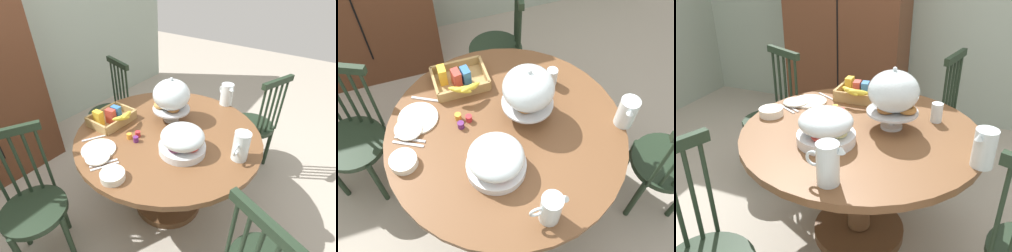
{
  "view_description": "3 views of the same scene",
  "coord_description": "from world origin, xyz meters",
  "views": [
    {
      "loc": [
        -1.04,
        -0.95,
        1.76
      ],
      "look_at": [
        0.13,
        -0.09,
        0.79
      ],
      "focal_mm": 26.63,
      "sensor_mm": 36.0,
      "label": 1
    },
    {
      "loc": [
        -0.23,
        -1.16,
        2.36
      ],
      "look_at": [
        0.13,
        -0.09,
        0.79
      ],
      "focal_mm": 39.35,
      "sensor_mm": 36.0,
      "label": 2
    },
    {
      "loc": [
        0.67,
        -1.73,
        1.62
      ],
      "look_at": [
        0.03,
        -0.09,
        0.74
      ],
      "focal_mm": 37.97,
      "sensor_mm": 36.0,
      "label": 3
    }
  ],
  "objects": [
    {
      "name": "cereal_bowl",
      "position": [
        -0.42,
        -0.12,
        0.76
      ],
      "size": [
        0.14,
        0.14,
        0.04
      ],
      "primitive_type": "cylinder",
      "color": "white",
      "rests_on": "dining_table"
    },
    {
      "name": "jam_jar_grape",
      "position": [
        -0.09,
        0.01,
        0.76
      ],
      "size": [
        0.04,
        0.04,
        0.04
      ],
      "primitive_type": "cylinder",
      "color": "#5B2366",
      "rests_on": "dining_table"
    },
    {
      "name": "drinking_glass",
      "position": [
        0.49,
        0.15,
        0.8
      ],
      "size": [
        0.06,
        0.06,
        0.11
      ],
      "primitive_type": "cylinder",
      "color": "silver",
      "rests_on": "dining_table"
    },
    {
      "name": "ground_plane",
      "position": [
        0.0,
        0.0,
        0.0
      ],
      "size": [
        10.0,
        10.0,
        0.0
      ],
      "primitive_type": "plane",
      "color": "#A89E8E"
    },
    {
      "name": "fruit_platter_covered",
      "position": [
        0.01,
        -0.29,
        0.83
      ],
      "size": [
        0.3,
        0.3,
        0.18
      ],
      "color": "silver",
      "rests_on": "dining_table"
    },
    {
      "name": "orange_juice_pitcher",
      "position": [
        0.16,
        -0.61,
        0.83
      ],
      "size": [
        0.18,
        0.1,
        0.19
      ],
      "color": "silver",
      "rests_on": "dining_table"
    },
    {
      "name": "cereal_basket",
      "position": [
        -0.02,
        0.31,
        0.78
      ],
      "size": [
        0.32,
        0.3,
        0.12
      ],
      "color": "tan",
      "rests_on": "dining_table"
    },
    {
      "name": "china_plate_small",
      "position": [
        -0.36,
        0.08,
        0.76
      ],
      "size": [
        0.15,
        0.15,
        0.01
      ],
      "primitive_type": "cylinder",
      "color": "white",
      "rests_on": "china_plate_large"
    },
    {
      "name": "soup_spoon",
      "position": [
        -0.23,
        0.27,
        0.74
      ],
      "size": [
        0.16,
        0.09,
        0.01
      ],
      "primitive_type": "cube",
      "rotation": [
        0.0,
        0.0,
        8.92
      ],
      "color": "silver",
      "rests_on": "dining_table"
    },
    {
      "name": "china_plate_large",
      "position": [
        -0.3,
        0.14,
        0.75
      ],
      "size": [
        0.22,
        0.22,
        0.01
      ],
      "primitive_type": "cylinder",
      "color": "white",
      "rests_on": "dining_table"
    },
    {
      "name": "jam_jar_strawberry",
      "position": [
        -0.04,
        0.04,
        0.76
      ],
      "size": [
        0.04,
        0.04,
        0.04
      ],
      "primitive_type": "cylinder",
      "color": "#B7282D",
      "rests_on": "dining_table"
    },
    {
      "name": "dining_table",
      "position": [
        0.13,
        -0.09,
        0.55
      ],
      "size": [
        1.3,
        1.3,
        0.74
      ],
      "color": "brown",
      "rests_on": "ground_plane"
    },
    {
      "name": "milk_pitcher",
      "position": [
        0.75,
        -0.24,
        0.82
      ],
      "size": [
        0.11,
        0.17,
        0.18
      ],
      "color": "silver",
      "rests_on": "dining_table"
    },
    {
      "name": "table_knife",
      "position": [
        -0.37,
        0.02,
        0.74
      ],
      "size": [
        0.16,
        0.09,
        0.01
      ],
      "primitive_type": "cube",
      "rotation": [
        0.0,
        0.0,
        8.92
      ],
      "color": "silver",
      "rests_on": "dining_table"
    },
    {
      "name": "windsor_chair_by_cabinet",
      "position": [
        0.38,
        0.82,
        0.45
      ],
      "size": [
        0.42,
        0.42,
        0.97
      ],
      "color": "#1E2D1E",
      "rests_on": "ground_plane"
    },
    {
      "name": "wooden_armoire",
      "position": [
        -0.55,
        1.5,
        0.98
      ],
      "size": [
        1.18,
        0.6,
        1.96
      ],
      "color": "brown",
      "rests_on": "ground_plane"
    },
    {
      "name": "dinner_fork",
      "position": [
        -0.38,
        -0.01,
        0.74
      ],
      "size": [
        0.16,
        0.09,
        0.01
      ],
      "primitive_type": "cube",
      "rotation": [
        0.0,
        0.0,
        8.92
      ],
      "color": "silver",
      "rests_on": "dining_table"
    },
    {
      "name": "pastry_stand_with_dome",
      "position": [
        0.28,
        -0.01,
        0.94
      ],
      "size": [
        0.28,
        0.28,
        0.34
      ],
      "color": "silver",
      "rests_on": "dining_table"
    },
    {
      "name": "jam_jar_apricot",
      "position": [
        -0.09,
        0.07,
        0.76
      ],
      "size": [
        0.04,
        0.04,
        0.04
      ],
      "primitive_type": "cylinder",
      "color": "orange",
      "rests_on": "dining_table"
    },
    {
      "name": "windsor_chair_facing_door",
      "position": [
        -0.72,
        0.34,
        0.45
      ],
      "size": [
        0.44,
        0.44,
        0.97
      ],
      "color": "#1E2D1E",
      "rests_on": "ground_plane"
    }
  ]
}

